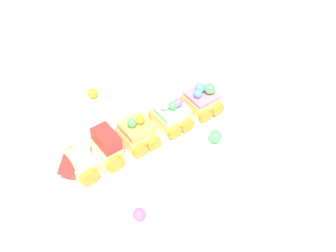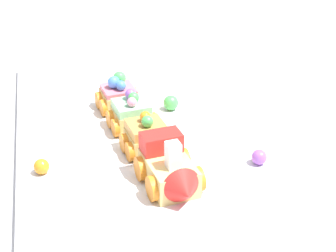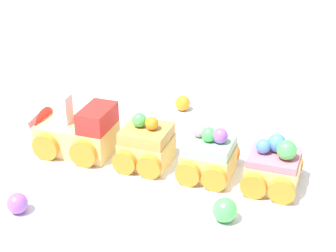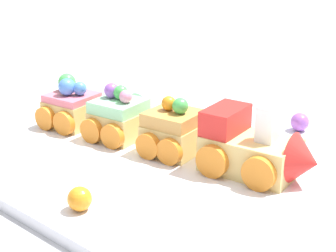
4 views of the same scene
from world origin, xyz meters
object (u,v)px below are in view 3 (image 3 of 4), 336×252
cake_car_strawberry (274,168)px  gumball_green (225,210)px  cake_car_mint (209,156)px  cake_car_caramel (146,146)px  gumball_purple (17,203)px  cake_train_locomotive (71,132)px  gumball_orange (183,103)px

cake_car_strawberry → gumball_green: size_ratio=3.00×
cake_car_mint → cake_car_strawberry: bearing=-179.9°
cake_car_caramel → gumball_purple: bearing=57.3°
gumball_purple → cake_car_caramel: bearing=-115.2°
cake_car_caramel → gumball_green: cake_car_caramel is taller
cake_train_locomotive → gumball_orange: 0.18m
cake_train_locomotive → gumball_green: (-0.22, 0.05, -0.01)m
cake_car_strawberry → gumball_orange: bearing=-44.9°
cake_train_locomotive → gumball_orange: bearing=-121.1°
cake_car_mint → gumball_green: 0.09m
cake_train_locomotive → cake_car_strawberry: cake_train_locomotive is taller
cake_car_caramel → gumball_orange: 0.16m
cake_car_mint → gumball_purple: size_ratio=3.47×
cake_car_mint → gumball_purple: bearing=39.9°
cake_car_strawberry → gumball_purple: bearing=30.0°
gumball_orange → gumball_purple: 0.30m
cake_car_strawberry → gumball_orange: size_ratio=3.51×
cake_train_locomotive → gumball_purple: size_ratio=5.44×
cake_car_caramel → gumball_orange: size_ratio=3.51×
gumball_orange → cake_car_caramel: bearing=99.6°
cake_car_caramel → cake_car_strawberry: (-0.15, -0.02, 0.00)m
cake_car_strawberry → gumball_green: 0.09m
cake_train_locomotive → gumball_purple: bearing=94.5°
cake_car_strawberry → gumball_orange: cake_car_strawberry is taller
cake_car_caramel → gumball_purple: size_ratio=3.47×
cake_car_mint → cake_car_strawberry: 0.07m
cake_car_caramel → cake_car_strawberry: size_ratio=1.00×
gumball_orange → gumball_green: bearing=124.7°
cake_car_caramel → cake_car_mint: bearing=179.9°
cake_train_locomotive → cake_car_mint: 0.18m
cake_train_locomotive → cake_car_strawberry: (-0.25, -0.03, -0.00)m
cake_car_mint → gumball_green: cake_car_mint is taller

